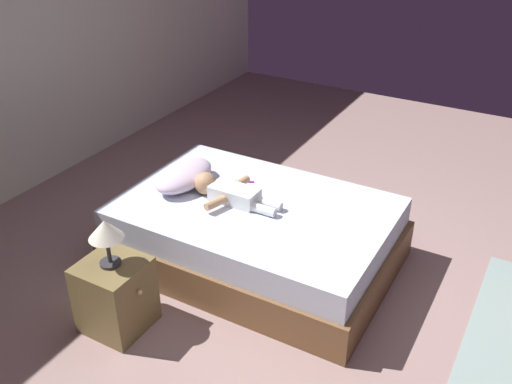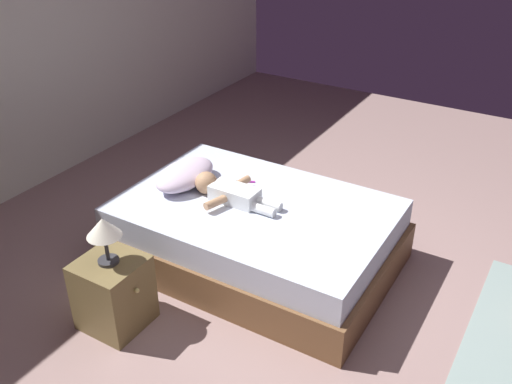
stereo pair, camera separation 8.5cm
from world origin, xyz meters
name	(u,v)px [view 1 (the left image)]	position (x,y,z in m)	size (l,w,h in m)	color
ground_plane	(327,301)	(0.00, 0.00, 0.00)	(8.00, 8.00, 0.00)	gray
bed	(256,234)	(0.16, 0.64, 0.24)	(1.30, 1.92, 0.48)	brown
pillow	(184,175)	(0.14, 1.24, 0.56)	(0.55, 0.32, 0.16)	silver
baby	(228,192)	(0.12, 0.84, 0.54)	(0.50, 0.67, 0.16)	white
toothbrush	(243,182)	(0.38, 0.88, 0.49)	(0.09, 0.14, 0.02)	#B529A4
nightstand	(116,295)	(-0.85, 1.06, 0.23)	(0.38, 0.41, 0.47)	brown
lamp	(106,232)	(-0.85, 1.06, 0.70)	(0.21, 0.21, 0.31)	#333338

